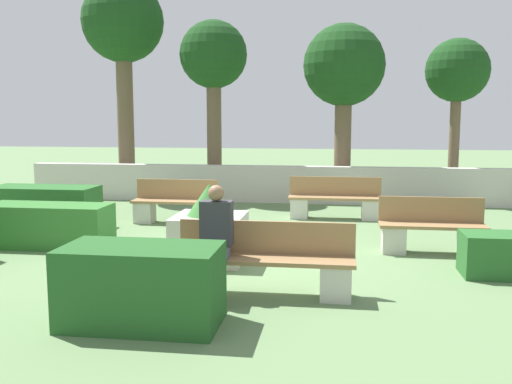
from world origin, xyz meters
name	(u,v)px	position (x,y,z in m)	size (l,w,h in m)	color
ground_plane	(239,252)	(0.00, 0.00, 0.00)	(60.00, 60.00, 0.00)	#607F51
perimeter_wall	(275,184)	(0.00, 5.36, 0.46)	(12.74, 0.30, 0.92)	beige
bench_front	(264,266)	(0.68, -2.13, 0.35)	(2.17, 0.49, 0.87)	#937047
bench_left_side	(432,233)	(3.02, 0.35, 0.33)	(1.64, 0.48, 0.87)	#937047
bench_right_side	(335,203)	(1.49, 3.26, 0.34)	(1.94, 0.49, 0.87)	#937047
bench_back	(175,207)	(-1.71, 2.29, 0.33)	(1.70, 0.49, 0.87)	#937047
person_seated_man	(214,236)	(0.10, -2.28, 0.73)	(0.38, 0.63, 1.33)	#515B70
hedge_block_near_left	(44,207)	(-4.07, 1.45, 0.40)	(2.04, 0.86, 0.80)	#286028
hedge_block_near_right	(48,226)	(-3.19, -0.07, 0.35)	(2.06, 0.77, 0.70)	#33702D
hedge_block_far_left	(142,286)	(-0.44, -3.30, 0.41)	(1.61, 0.84, 0.83)	#235623
planter_corner_left	(210,229)	(-0.33, -0.63, 0.48)	(1.02, 1.02, 1.16)	beige
tree_leftmost	(123,28)	(-4.15, 6.10, 4.46)	(2.16, 2.16, 5.72)	brown
tree_center_left	(214,61)	(-1.69, 5.99, 3.57)	(1.75, 1.75, 4.61)	brown
tree_center_right	(344,70)	(1.66, 5.88, 3.30)	(2.04, 2.04, 4.43)	brown
tree_rightmost	(457,74)	(4.42, 6.11, 3.19)	(1.56, 1.56, 4.06)	brown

